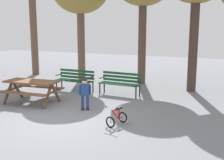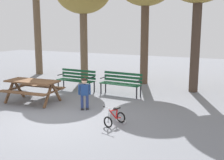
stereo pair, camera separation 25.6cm
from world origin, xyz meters
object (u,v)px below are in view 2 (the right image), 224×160
object	(u,v)px
child_standing	(84,91)
kids_bicycle	(115,118)
park_bench_left	(121,82)
park_bench_far_left	(77,78)
picnic_table	(32,85)

from	to	relation	value
child_standing	kids_bicycle	world-z (taller)	child_standing
park_bench_left	kids_bicycle	size ratio (longest dim) A/B	2.61
park_bench_far_left	kids_bicycle	xyz separation A→B (m)	(3.11, -3.05, -0.31)
park_bench_far_left	kids_bicycle	distance (m)	4.37
kids_bicycle	park_bench_far_left	bearing A→B (deg)	135.53
child_standing	picnic_table	bearing A→B (deg)	-179.93
picnic_table	kids_bicycle	size ratio (longest dim) A/B	3.05
picnic_table	kids_bicycle	bearing A→B (deg)	-14.20
picnic_table	park_bench_far_left	size ratio (longest dim) A/B	1.17
park_bench_far_left	park_bench_left	bearing A→B (deg)	3.75
park_bench_left	picnic_table	bearing A→B (deg)	-135.35
picnic_table	child_standing	world-z (taller)	child_standing
kids_bicycle	park_bench_left	bearing A→B (deg)	110.82
picnic_table	park_bench_left	size ratio (longest dim) A/B	1.17
park_bench_left	child_standing	bearing A→B (deg)	-96.27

